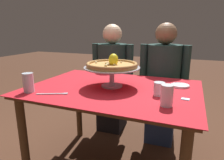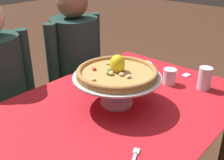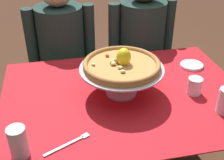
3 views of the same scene
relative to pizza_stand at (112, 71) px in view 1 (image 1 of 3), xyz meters
name	(u,v)px [view 1 (image 1 of 3)]	position (x,y,z in m)	size (l,w,h in m)	color
dining_table	(113,100)	(0.02, -0.02, -0.22)	(1.26, 0.93, 0.73)	brown
pizza_stand	(112,71)	(0.00, 0.00, 0.00)	(0.42, 0.42, 0.15)	#B7B7C1
pizza	(112,64)	(0.00, 0.00, 0.05)	(0.38, 0.38, 0.10)	#BC8447
water_glass_front_left	(28,84)	(-0.49, -0.35, -0.06)	(0.07, 0.07, 0.14)	silver
water_glass_side_right	(159,90)	(0.37, -0.08, -0.08)	(0.07, 0.07, 0.09)	white
water_glass_front_right	(167,97)	(0.44, -0.25, -0.06)	(0.07, 0.07, 0.13)	white
side_plate	(180,85)	(0.49, 0.19, -0.11)	(0.14, 0.14, 0.02)	white
dinner_fork	(54,94)	(-0.30, -0.32, -0.12)	(0.20, 0.11, 0.01)	#B7B7C1
sugar_packet	(185,99)	(0.54, -0.10, -0.12)	(0.05, 0.04, 0.01)	silver
diner_left	(112,81)	(-0.27, 0.69, -0.27)	(0.48, 0.33, 1.21)	black
diner_right	(163,86)	(0.30, 0.64, -0.26)	(0.49, 0.34, 1.22)	navy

